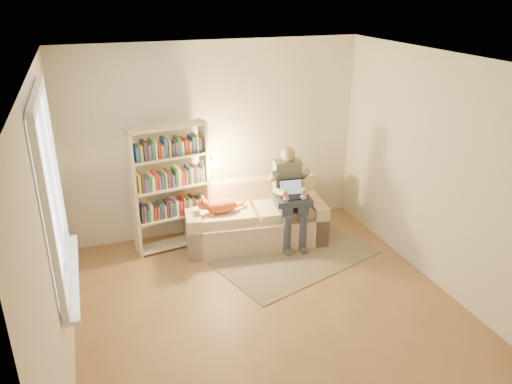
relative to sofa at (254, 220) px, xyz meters
name	(u,v)px	position (x,y,z in m)	size (l,w,h in m)	color
floor	(276,318)	(-0.35, -1.74, -0.28)	(4.50, 4.50, 0.00)	olive
ceiling	(280,65)	(-0.35, -1.74, 2.32)	(4.00, 4.50, 0.02)	white
wall_left	(53,238)	(-2.35, -1.74, 1.02)	(0.02, 4.50, 2.60)	silver
wall_right	(451,180)	(1.65, -1.74, 1.02)	(0.02, 4.50, 2.60)	silver
wall_back	(216,140)	(-0.35, 0.51, 1.02)	(4.00, 0.02, 2.60)	silver
wall_front	(426,361)	(-0.35, -3.99, 1.02)	(4.00, 0.02, 2.60)	silver
window	(59,219)	(-2.30, -1.54, 1.09)	(0.12, 1.52, 1.69)	white
sofa	(254,220)	(0.00, 0.00, 0.00)	(1.93, 1.05, 0.78)	#CAB08F
person	(289,191)	(0.43, -0.20, 0.45)	(0.41, 0.60, 1.30)	slate
cat	(222,205)	(-0.46, -0.06, 0.31)	(0.63, 0.27, 0.23)	orange
blanket	(288,199)	(0.36, -0.31, 0.38)	(0.46, 0.37, 0.08)	#263243
laptop	(288,193)	(0.36, -0.30, 0.47)	(0.35, 0.29, 0.28)	black
bookshelf	(170,182)	(-1.06, 0.16, 0.63)	(1.13, 0.41, 1.66)	beige
rug	(296,257)	(0.34, -0.66, -0.28)	(1.98, 1.17, 0.01)	#7D715B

